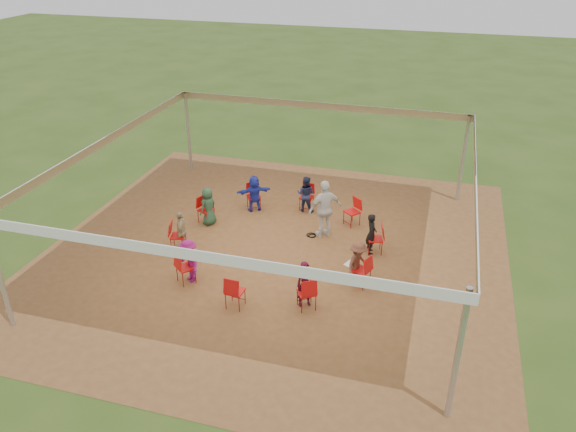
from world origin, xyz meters
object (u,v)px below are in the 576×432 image
(person_seated_2, at_px, (306,194))
(person_seated_4, at_px, (208,206))
(person_seated_7, at_px, (305,284))
(laptop, at_px, (352,262))
(chair_6, at_px, (178,236))
(chair_8, at_px, (235,291))
(person_seated_0, at_px, (358,263))
(cable_coil, at_px, (312,235))
(chair_2, at_px, (352,212))
(chair_7, at_px, (186,268))
(person_seated_1, at_px, (371,234))
(person_seated_6, at_px, (189,261))
(standing_person, at_px, (325,209))
(chair_9, at_px, (307,293))
(chair_5, at_px, (206,210))
(chair_4, at_px, (254,197))
(person_seated_5, at_px, (182,231))
(chair_0, at_px, (361,271))
(chair_1, at_px, (375,239))
(person_seated_3, at_px, (254,193))
(chair_3, at_px, (307,197))

(person_seated_2, height_order, person_seated_4, same)
(person_seated_7, relative_size, laptop, 2.95)
(chair_6, relative_size, chair_8, 1.00)
(person_seated_0, height_order, cable_coil, person_seated_0)
(chair_2, distance_m, person_seated_7, 4.51)
(chair_7, distance_m, person_seated_7, 3.28)
(chair_2, bearing_deg, person_seated_1, 158.21)
(person_seated_6, xyz_separation_m, standing_person, (2.88, 3.36, 0.29))
(chair_9, bearing_deg, person_seated_0, 21.79)
(person_seated_7, bearing_deg, person_seated_4, 108.00)
(chair_2, relative_size, chair_7, 1.00)
(chair_5, height_order, cable_coil, chair_5)
(chair_4, relative_size, chair_8, 1.00)
(chair_7, relative_size, person_seated_5, 0.73)
(person_seated_7, bearing_deg, person_seated_5, 126.00)
(chair_2, height_order, person_seated_1, person_seated_1)
(chair_7, xyz_separation_m, standing_person, (2.96, 3.46, 0.47))
(chair_4, relative_size, person_seated_1, 0.73)
(chair_6, height_order, person_seated_6, person_seated_6)
(chair_5, height_order, chair_9, same)
(chair_0, height_order, person_seated_0, person_seated_0)
(chair_1, xyz_separation_m, person_seated_3, (-4.22, 1.60, 0.17))
(chair_1, height_order, chair_8, same)
(laptop, bearing_deg, chair_8, 148.04)
(chair_6, xyz_separation_m, standing_person, (3.90, 1.97, 0.47))
(person_seated_6, xyz_separation_m, cable_coil, (2.52, 3.24, -0.60))
(chair_5, xyz_separation_m, chair_9, (4.17, -3.46, 0.00))
(chair_9, height_order, cable_coil, chair_9)
(person_seated_6, relative_size, standing_person, 0.68)
(chair_6, relative_size, chair_7, 1.00)
(chair_4, bearing_deg, chair_0, 108.00)
(chair_6, distance_m, chair_7, 1.76)
(chair_6, relative_size, person_seated_2, 0.73)
(chair_1, xyz_separation_m, chair_8, (-2.94, -3.54, 0.00))
(chair_4, height_order, laptop, chair_4)
(chair_5, distance_m, chair_9, 5.41)
(chair_0, bearing_deg, chair_6, 108.00)
(chair_5, distance_m, person_seated_5, 1.73)
(person_seated_4, distance_m, person_seated_6, 3.21)
(chair_0, relative_size, person_seated_5, 0.73)
(chair_4, height_order, cable_coil, chair_4)
(chair_6, xyz_separation_m, chair_7, (0.94, -1.49, 0.00))
(chair_2, relative_size, chair_3, 1.00)
(chair_1, bearing_deg, person_seated_4, 72.40)
(chair_2, bearing_deg, person_seated_3, 37.70)
(chair_6, distance_m, cable_coil, 4.01)
(chair_0, distance_m, chair_8, 3.35)
(chair_6, xyz_separation_m, person_seated_0, (5.29, -0.30, 0.17))
(person_seated_1, distance_m, person_seated_6, 5.19)
(chair_6, relative_size, person_seated_5, 0.73)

